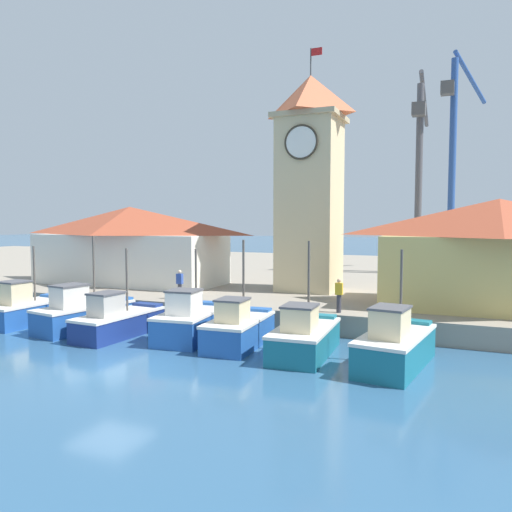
% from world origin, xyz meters
% --- Properties ---
extents(ground_plane, '(300.00, 300.00, 0.00)m').
position_xyz_m(ground_plane, '(0.00, 0.00, 0.00)').
color(ground_plane, '#2D567A').
extents(quay_wharf, '(120.00, 40.00, 1.04)m').
position_xyz_m(quay_wharf, '(0.00, 28.29, 0.52)').
color(quay_wharf, gray).
rests_on(quay_wharf, ground).
extents(fishing_boat_far_left, '(2.22, 4.33, 4.04)m').
position_xyz_m(fishing_boat_far_left, '(-9.40, 4.90, 0.78)').
color(fishing_boat_far_left, '#2356A8').
rests_on(fishing_boat_far_left, ground).
extents(fishing_boat_left_outer, '(2.73, 5.20, 4.62)m').
position_xyz_m(fishing_boat_left_outer, '(-5.73, 5.04, 0.80)').
color(fishing_boat_left_outer, '#2356A8').
rests_on(fishing_boat_left_outer, ground).
extents(fishing_boat_left_inner, '(2.06, 4.83, 4.07)m').
position_xyz_m(fishing_boat_left_inner, '(-3.26, 4.58, 0.73)').
color(fishing_boat_left_inner, navy).
rests_on(fishing_boat_left_inner, ground).
extents(fishing_boat_mid_left, '(2.51, 4.55, 4.08)m').
position_xyz_m(fishing_boat_mid_left, '(0.18, 5.36, 0.82)').
color(fishing_boat_mid_left, '#2356A8').
rests_on(fishing_boat_mid_left, ground).
extents(fishing_boat_center, '(2.15, 4.45, 4.55)m').
position_xyz_m(fishing_boat_center, '(2.69, 5.08, 0.76)').
color(fishing_boat_center, '#2356A8').
rests_on(fishing_boat_center, ground).
extents(fishing_boat_mid_right, '(2.26, 4.72, 4.55)m').
position_xyz_m(fishing_boat_mid_right, '(5.72, 4.80, 0.74)').
color(fishing_boat_mid_right, '#196B7F').
rests_on(fishing_boat_mid_right, ground).
extents(fishing_boat_right_inner, '(2.57, 5.01, 4.30)m').
position_xyz_m(fishing_boat_right_inner, '(9.27, 4.49, 0.81)').
color(fishing_boat_right_inner, '#196B7F').
rests_on(fishing_boat_right_inner, ground).
extents(clock_tower, '(3.98, 3.98, 14.74)m').
position_xyz_m(clock_tower, '(2.58, 15.75, 7.94)').
color(clock_tower, beige).
rests_on(clock_tower, quay_wharf).
extents(warehouse_left, '(13.22, 5.70, 5.28)m').
position_xyz_m(warehouse_left, '(-9.86, 14.29, 3.75)').
color(warehouse_left, silver).
rests_on(warehouse_left, quay_wharf).
extents(warehouse_right, '(11.03, 6.28, 5.40)m').
position_xyz_m(warehouse_right, '(13.00, 13.08, 3.80)').
color(warehouse_right, tan).
rests_on(warehouse_right, quay_wharf).
extents(port_crane_near, '(3.56, 7.75, 18.03)m').
position_xyz_m(port_crane_near, '(10.37, 30.08, 7.79)').
color(port_crane_near, navy).
rests_on(port_crane_near, quay_wharf).
extents(port_crane_far, '(2.00, 8.55, 16.36)m').
position_xyz_m(port_crane_far, '(7.87, 28.63, 6.96)').
color(port_crane_far, '#353539').
rests_on(port_crane_far, quay_wharf).
extents(dock_worker_near_tower, '(0.34, 0.22, 1.62)m').
position_xyz_m(dock_worker_near_tower, '(6.11, 8.95, 1.89)').
color(dock_worker_near_tower, '#33333D').
rests_on(dock_worker_near_tower, quay_wharf).
extents(dock_worker_along_quay, '(0.34, 0.22, 1.62)m').
position_xyz_m(dock_worker_along_quay, '(-2.95, 9.51, 1.89)').
color(dock_worker_along_quay, '#33333D').
rests_on(dock_worker_along_quay, quay_wharf).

